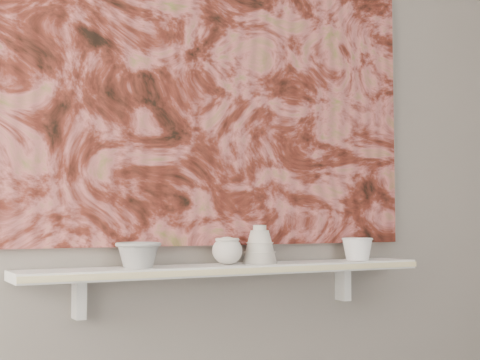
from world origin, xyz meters
TOP-DOWN VIEW (x-y plane):
  - wall_back at (0.00, 1.60)m, footprint 3.60×0.00m
  - shelf at (0.00, 1.51)m, footprint 1.40×0.18m
  - shelf_stripe at (0.00, 1.41)m, footprint 1.40×0.01m
  - bracket_left at (-0.49, 1.57)m, footprint 0.03×0.06m
  - bracket_right at (0.49, 1.57)m, footprint 0.03×0.06m
  - painting at (0.00, 1.59)m, footprint 1.50×0.02m
  - house_motif at (0.45, 1.57)m, footprint 0.09×0.00m
  - bowl_grey at (-0.33, 1.51)m, footprint 0.18×0.18m
  - cup_cream at (-0.03, 1.51)m, footprint 0.13×0.13m
  - bell_vessel at (0.10, 1.51)m, footprint 0.15×0.15m
  - bowl_white at (0.51, 1.51)m, footprint 0.12×0.12m

SIDE VIEW (x-z plane):
  - bracket_left at x=-0.49m, z-range 0.78..0.90m
  - bracket_right at x=0.49m, z-range 0.78..0.90m
  - shelf at x=0.00m, z-range 0.90..0.93m
  - shelf_stripe at x=0.00m, z-range 0.91..0.92m
  - bowl_grey at x=-0.33m, z-range 0.93..1.01m
  - bowl_white at x=0.51m, z-range 0.93..1.01m
  - cup_cream at x=-0.03m, z-range 0.93..1.02m
  - bell_vessel at x=0.10m, z-range 0.93..1.06m
  - house_motif at x=0.45m, z-range 1.19..1.27m
  - wall_back at x=0.00m, z-range -0.45..3.15m
  - painting at x=0.00m, z-range 0.99..2.09m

